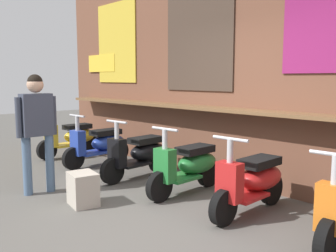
# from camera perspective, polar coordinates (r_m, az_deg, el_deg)

# --- Properties ---
(ground_plane) EXTENTS (28.46, 28.46, 0.00)m
(ground_plane) POSITION_cam_1_polar(r_m,az_deg,el_deg) (4.31, -2.14, -14.51)
(ground_plane) COLOR #56544F
(market_stall_facade) EXTENTS (10.16, 0.61, 3.49)m
(market_stall_facade) POSITION_cam_1_polar(r_m,az_deg,el_deg) (5.52, 14.14, 8.63)
(market_stall_facade) COLOR brown
(market_stall_facade) RESTS_ON ground_plane
(scooter_yellow) EXTENTS (0.47, 1.40, 0.97)m
(scooter_yellow) POSITION_cam_1_polar(r_m,az_deg,el_deg) (7.95, -14.42, -1.68)
(scooter_yellow) COLOR gold
(scooter_yellow) RESTS_ON ground_plane
(scooter_blue) EXTENTS (0.46, 1.40, 0.97)m
(scooter_blue) POSITION_cam_1_polar(r_m,az_deg,el_deg) (7.03, -10.28, -2.74)
(scooter_blue) COLOR #233D9E
(scooter_blue) RESTS_ON ground_plane
(scooter_black) EXTENTS (0.49, 1.40, 0.97)m
(scooter_black) POSITION_cam_1_polar(r_m,az_deg,el_deg) (6.06, -4.24, -4.24)
(scooter_black) COLOR black
(scooter_black) RESTS_ON ground_plane
(scooter_green) EXTENTS (0.46, 1.40, 0.97)m
(scooter_green) POSITION_cam_1_polar(r_m,az_deg,el_deg) (5.25, 3.31, -6.05)
(scooter_green) COLOR #237533
(scooter_green) RESTS_ON ground_plane
(scooter_red) EXTENTS (0.46, 1.40, 0.97)m
(scooter_red) POSITION_cam_1_polar(r_m,az_deg,el_deg) (4.59, 12.99, -8.19)
(scooter_red) COLOR red
(scooter_red) RESTS_ON ground_plane
(shopper_browsing) EXTENTS (0.22, 0.57, 1.66)m
(shopper_browsing) POSITION_cam_1_polar(r_m,az_deg,el_deg) (5.41, -19.49, 0.73)
(shopper_browsing) COLOR slate
(shopper_browsing) RESTS_ON ground_plane
(merchandise_crate) EXTENTS (0.44, 0.38, 0.42)m
(merchandise_crate) POSITION_cam_1_polar(r_m,az_deg,el_deg) (4.89, -12.92, -9.40)
(merchandise_crate) COLOR #B2A899
(merchandise_crate) RESTS_ON ground_plane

